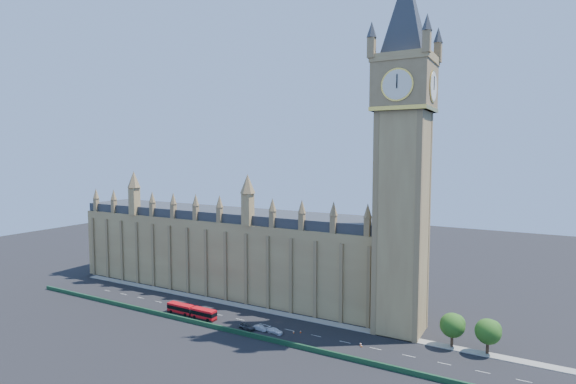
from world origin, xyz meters
The scene contains 15 objects.
ground centered at (0.00, 0.00, 0.00)m, with size 400.00×400.00×0.00m, color black.
palace_westminster centered at (-25.00, 22.00, 13.86)m, with size 120.00×20.00×28.00m.
elizabeth_tower centered at (38.00, 13.99, 54.56)m, with size 20.59×20.59×105.00m.
bridge_parapet centered at (0.00, -9.00, 0.60)m, with size 160.00×0.60×1.20m, color #1E4C2D.
kerb_north centered at (0.00, 9.50, 0.08)m, with size 160.00×3.00×0.16m, color gray.
tree_east_near centered at (52.22, 10.08, 5.64)m, with size 6.00×6.00×8.50m.
tree_east_far centered at (60.22, 10.08, 5.64)m, with size 6.00×6.00×8.50m.
red_bus centered at (-18.10, -4.71, 1.53)m, with size 17.16×2.96×2.91m.
car_grey centered at (1.84, -5.07, 0.81)m, with size 1.92×4.77×1.62m, color #3D3F44.
car_silver centered at (5.31, -4.05, 0.69)m, with size 1.45×4.16×1.37m, color #B8B9C0.
car_white centered at (9.78, -3.82, 0.67)m, with size 1.87×4.61×1.34m, color white.
cone_a centered at (14.00, -1.31, 0.31)m, with size 0.50×0.50×0.64m.
cone_b centered at (32.59, -0.78, 0.31)m, with size 0.42×0.42×0.63m.
cone_c centered at (15.49, -0.22, 0.33)m, with size 0.50×0.50×0.67m.
cone_d centered at (32.14, -0.07, 0.40)m, with size 0.67×0.67×0.80m.
Camera 1 is at (68.42, -102.57, 47.22)m, focal length 28.00 mm.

